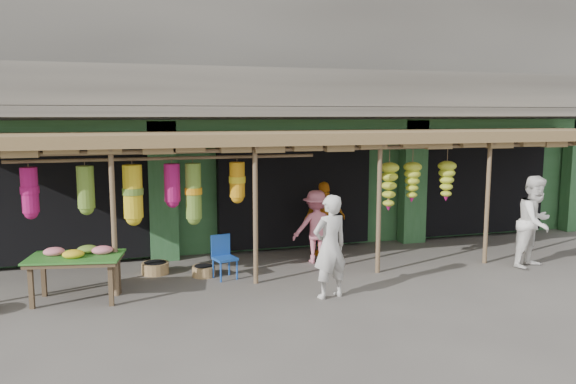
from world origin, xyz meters
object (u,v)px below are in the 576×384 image
object	(u,v)px
blue_chair	(223,254)
person_front	(330,247)
person_right	(535,222)
person_vendor	(325,219)
flower_table	(77,258)
person_shopper	(316,226)

from	to	relation	value
blue_chair	person_front	distance (m)	2.33
blue_chair	person_front	size ratio (longest dim) A/B	0.47
person_front	person_right	distance (m)	4.78
person_front	person_vendor	size ratio (longest dim) A/B	1.07
flower_table	person_shopper	distance (m)	4.85
person_front	person_vendor	bearing A→B (deg)	-121.69
flower_table	person_vendor	bearing A→B (deg)	28.45
person_front	blue_chair	bearing A→B (deg)	-60.52
flower_table	blue_chair	bearing A→B (deg)	23.86
blue_chair	person_front	xyz separation A→B (m)	(1.55, -1.69, 0.43)
flower_table	person_vendor	size ratio (longest dim) A/B	0.99
flower_table	person_shopper	size ratio (longest dim) A/B	1.07
flower_table	person_front	distance (m)	4.29
person_right	person_shopper	size ratio (longest dim) A/B	1.22
blue_chair	person_shopper	world-z (taller)	person_shopper
flower_table	blue_chair	size ratio (longest dim) A/B	1.99
blue_chair	person_right	bearing A→B (deg)	-24.96
flower_table	blue_chair	world-z (taller)	flower_table
person_front	person_right	bearing A→B (deg)	174.26
blue_chair	person_front	world-z (taller)	person_front
person_vendor	person_shopper	world-z (taller)	person_vendor
blue_chair	person_shopper	bearing A→B (deg)	0.10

